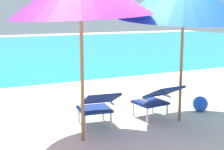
{
  "coord_description": "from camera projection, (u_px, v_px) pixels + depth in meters",
  "views": [
    {
      "loc": [
        -2.64,
        -4.75,
        1.87
      ],
      "look_at": [
        0.0,
        0.59,
        0.75
      ],
      "focal_mm": 53.69,
      "sensor_mm": 36.0,
      "label": 1
    }
  ],
  "objects": [
    {
      "name": "beach_ball",
      "position": [
        200.0,
        104.0,
        6.39
      ],
      "size": [
        0.29,
        0.29,
        0.29
      ],
      "primitive_type": "sphere",
      "color": "blue",
      "rests_on": "ground_plane"
    },
    {
      "name": "ocean_band",
      "position": [
        6.0,
        50.0,
        16.93
      ],
      "size": [
        40.0,
        18.0,
        0.01
      ],
      "primitive_type": "cube",
      "color": "teal",
      "rests_on": "ground_plane"
    },
    {
      "name": "lounge_chair_right",
      "position": [
        156.0,
        98.0,
        5.82
      ],
      "size": [
        0.61,
        0.92,
        0.68
      ],
      "color": "navy",
      "rests_on": "ground_plane"
    },
    {
      "name": "lounge_chair_left",
      "position": [
        97.0,
        105.0,
        5.39
      ],
      "size": [
        0.64,
        0.94,
        0.68
      ],
      "color": "navy",
      "rests_on": "ground_plane"
    },
    {
      "name": "ground_plane",
      "position": [
        57.0,
        81.0,
        9.21
      ],
      "size": [
        40.0,
        40.0,
        0.0
      ],
      "primitive_type": "plane",
      "color": "beige"
    }
  ]
}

